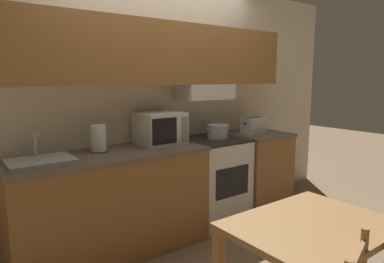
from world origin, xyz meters
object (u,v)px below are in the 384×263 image
at_px(cooking_pot, 218,131).
at_px(paper_towel_roll, 98,138).
at_px(stove_range, 213,179).
at_px(sink_basin, 40,160).
at_px(dining_table, 311,245).
at_px(toaster, 253,125).
at_px(microwave, 160,128).

distance_m(cooking_pot, paper_towel_roll, 1.27).
relative_size(stove_range, paper_towel_roll, 3.85).
xyz_separation_m(sink_basin, dining_table, (1.01, -1.68, -0.30)).
xyz_separation_m(stove_range, dining_table, (-0.71, -1.69, 0.17)).
bearing_deg(sink_basin, stove_range, 0.49).
xyz_separation_m(toaster, paper_towel_roll, (-1.84, 0.07, 0.03)).
bearing_deg(microwave, toaster, -3.25).
bearing_deg(toaster, sink_basin, -179.41).
bearing_deg(microwave, paper_towel_roll, 179.95).
height_order(stove_range, toaster, toaster).
height_order(microwave, sink_basin, microwave).
bearing_deg(microwave, cooking_pot, -8.83).
bearing_deg(cooking_pot, microwave, 171.17).
bearing_deg(stove_range, cooking_pot, -25.49).
bearing_deg(paper_towel_roll, microwave, -0.05).
height_order(stove_range, paper_towel_roll, paper_towel_roll).
xyz_separation_m(stove_range, toaster, (0.62, 0.01, 0.54)).
bearing_deg(cooking_pot, paper_towel_roll, 175.43).
bearing_deg(toaster, paper_towel_roll, 177.82).
bearing_deg(stove_range, paper_towel_roll, 176.28).
bearing_deg(sink_basin, paper_towel_roll, 10.71).
height_order(cooking_pot, toaster, toaster).
relative_size(toaster, paper_towel_roll, 1.16).
distance_m(stove_range, toaster, 0.82).
distance_m(microwave, paper_towel_roll, 0.62).
bearing_deg(dining_table, paper_towel_roll, 106.02).
distance_m(microwave, dining_table, 1.83).
bearing_deg(paper_towel_roll, sink_basin, -169.29).
xyz_separation_m(cooking_pot, dining_table, (-0.76, -1.67, -0.36)).
bearing_deg(dining_table, sink_basin, 120.96).
xyz_separation_m(cooking_pot, microwave, (-0.65, 0.10, 0.07)).
distance_m(microwave, toaster, 1.22).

